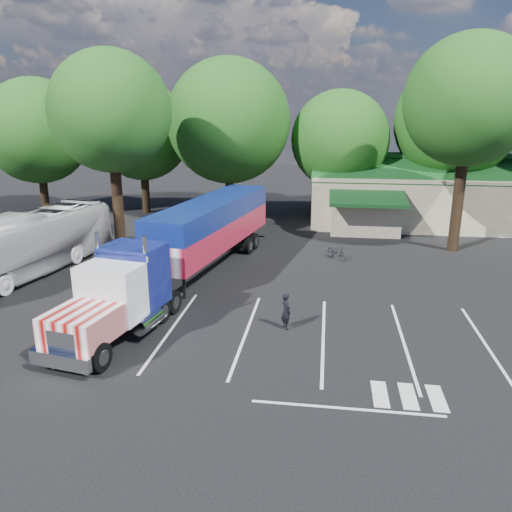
# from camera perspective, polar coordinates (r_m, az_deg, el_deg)

# --- Properties ---
(ground) EXTENTS (120.00, 120.00, 0.00)m
(ground) POSITION_cam_1_polar(r_m,az_deg,el_deg) (26.59, 0.95, -3.30)
(ground) COLOR black
(ground) RESTS_ON ground
(event_hall) EXTENTS (24.20, 14.12, 5.55)m
(event_hall) POSITION_cam_1_polar(r_m,az_deg,el_deg) (44.46, 22.02, 6.48)
(event_hall) COLOR beige
(event_hall) RESTS_ON ground
(tree_row_a) EXTENTS (9.00, 9.00, 11.68)m
(tree_row_a) POSITION_cam_1_polar(r_m,az_deg,el_deg) (48.40, -23.76, 12.93)
(tree_row_a) COLOR black
(tree_row_a) RESTS_ON ground
(tree_row_b) EXTENTS (8.40, 8.40, 11.35)m
(tree_row_b) POSITION_cam_1_polar(r_m,az_deg,el_deg) (45.61, -12.92, 13.70)
(tree_row_b) COLOR black
(tree_row_b) RESTS_ON ground
(tree_row_c) EXTENTS (10.00, 10.00, 13.05)m
(tree_row_c) POSITION_cam_1_polar(r_m,az_deg,el_deg) (41.84, -3.15, 15.11)
(tree_row_c) COLOR black
(tree_row_c) RESTS_ON ground
(tree_row_d) EXTENTS (8.00, 8.00, 10.60)m
(tree_row_d) POSITION_cam_1_polar(r_m,az_deg,el_deg) (42.41, 9.58, 12.97)
(tree_row_d) COLOR black
(tree_row_d) RESTS_ON ground
(tree_row_e) EXTENTS (9.60, 9.60, 12.90)m
(tree_row_e) POSITION_cam_1_polar(r_m,az_deg,el_deg) (43.97, 21.83, 14.13)
(tree_row_e) COLOR black
(tree_row_e) RESTS_ON ground
(tree_near_left) EXTENTS (7.60, 7.60, 12.65)m
(tree_near_left) POSITION_cam_1_polar(r_m,az_deg,el_deg) (33.71, -16.28, 15.52)
(tree_near_left) COLOR black
(tree_near_left) RESTS_ON ground
(tree_near_right) EXTENTS (8.00, 8.00, 13.50)m
(tree_near_right) POSITION_cam_1_polar(r_m,az_deg,el_deg) (34.38, 23.21, 15.97)
(tree_near_right) COLOR black
(tree_near_right) RESTS_ON ground
(semi_truck) EXTENTS (5.99, 20.04, 4.17)m
(semi_truck) POSITION_cam_1_polar(r_m,az_deg,el_deg) (26.78, -7.17, 2.00)
(semi_truck) COLOR black
(semi_truck) RESTS_ON ground
(woman) EXTENTS (0.63, 0.70, 1.60)m
(woman) POSITION_cam_1_polar(r_m,az_deg,el_deg) (21.21, 3.45, -6.27)
(woman) COLOR black
(woman) RESTS_ON ground
(bicycle) EXTENTS (1.61, 1.82, 0.95)m
(bicycle) POSITION_cam_1_polar(r_m,az_deg,el_deg) (31.43, 9.26, 0.52)
(bicycle) COLOR black
(bicycle) RESTS_ON ground
(tour_bus) EXTENTS (4.84, 12.72, 3.46)m
(tour_bus) POSITION_cam_1_polar(r_m,az_deg,el_deg) (30.70, -24.72, 1.24)
(tour_bus) COLOR silver
(tour_bus) RESTS_ON ground
(silver_sedan) EXTENTS (4.19, 2.08, 1.32)m
(silver_sedan) POSITION_cam_1_polar(r_m,az_deg,el_deg) (40.70, 20.61, 3.57)
(silver_sedan) COLOR #9C9DA3
(silver_sedan) RESTS_ON ground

